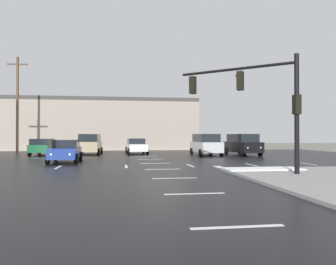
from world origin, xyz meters
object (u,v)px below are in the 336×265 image
Objects in this scene: suv_tan at (90,144)px; sedan_green at (44,147)px; suv_black at (242,144)px; suv_silver at (206,144)px; sedan_blue at (66,150)px; utility_pole_distant at (17,103)px; traffic_signal_mast at (259,94)px; sedan_white at (136,146)px.

sedan_green is (-4.23, -0.81, -0.24)m from suv_tan.
suv_black is at bearing -101.60° from suv_tan.
sedan_blue is at bearing 117.00° from suv_silver.
suv_tan is 0.99× the size of suv_black.
suv_tan is 0.46× the size of utility_pole_distant.
traffic_signal_mast is at bearing -150.18° from suv_tan.
suv_silver is at bearing 58.40° from sedan_white.
suv_silver is 13.57m from sedan_blue.
traffic_signal_mast is at bearing 48.84° from sedan_blue.
suv_tan reaches higher than sedan_blue.
traffic_signal_mast is 29.51m from utility_pole_distant.
sedan_green is 1.01× the size of sedan_blue.
utility_pole_distant is at bearing 61.77° from suv_tan.
sedan_white and sedan_blue have the same top height.
sedan_green is 8.36m from utility_pole_distant.
traffic_signal_mast is 22.74m from sedan_green.
sedan_green is at bearing -85.76° from sedan_white.
traffic_signal_mast is 1.14× the size of suv_tan.
suv_black is 3.49m from suv_silver.
utility_pole_distant is at bearing -115.15° from suv_black.
suv_tan and suv_silver have the same top height.
sedan_white is 1.01× the size of sedan_blue.
suv_silver is at bearing -102.18° from suv_black.
suv_tan is 1.06× the size of sedan_green.
utility_pole_distant is (-7.39, 14.53, 4.66)m from sedan_blue.
sedan_white and sedan_green have the same top height.
sedan_white is 0.44× the size of utility_pole_distant.
suv_black is 16.51m from sedan_blue.
sedan_blue is at bearing -155.79° from sedan_green.
suv_black is 1.01× the size of suv_silver.
traffic_signal_mast is 15.72m from suv_silver.
suv_black reaches higher than sedan_white.
sedan_white is 1.00× the size of sedan_green.
traffic_signal_mast is 1.14× the size of suv_silver.
suv_tan is (-9.68, 18.53, -2.84)m from traffic_signal_mast.
utility_pole_distant is (-4.02, 5.66, 4.66)m from sedan_green.
utility_pole_distant reaches higher than suv_silver.
sedan_green is 0.94× the size of suv_silver.
sedan_white is at bearing -34.18° from traffic_signal_mast.
sedan_green is at bearing -103.22° from suv_black.
utility_pole_distant is at bearing -11.71° from traffic_signal_mast.
sedan_white is 0.94× the size of suv_silver.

